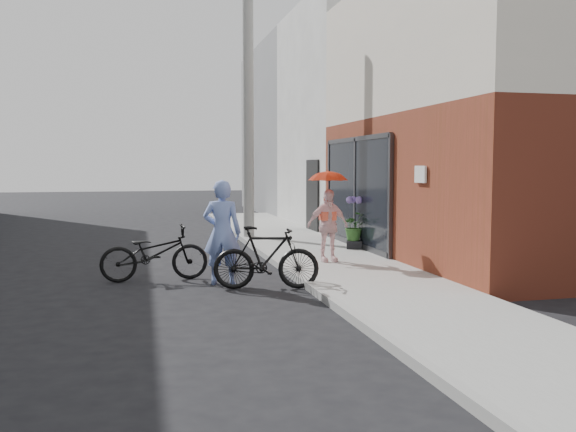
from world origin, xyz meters
name	(u,v)px	position (x,y,z in m)	size (l,w,h in m)	color
ground	(246,287)	(0.00, 0.00, 0.00)	(80.00, 80.00, 0.00)	black
sidewalk	(331,260)	(2.10, 2.00, 0.06)	(2.20, 24.00, 0.12)	#999993
curb	(276,262)	(0.94, 2.00, 0.06)	(0.12, 24.00, 0.12)	#9E9E99
brick_building	(554,119)	(7.19, 2.01, 2.99)	(8.09, 8.00, 6.00)	#AC442C
plaster_building	(415,120)	(7.20, 9.00, 3.50)	(8.00, 6.00, 7.00)	white
east_building_far	(346,131)	(7.20, 16.00, 3.50)	(8.00, 8.00, 7.00)	gray
utility_pole	(248,107)	(1.10, 6.00, 3.50)	(0.28, 0.28, 7.00)	#9E9E99
officer	(222,232)	(-0.35, 0.28, 0.87)	(0.63, 0.42, 1.74)	#7F99E3
bike_left	(154,253)	(-1.43, 0.89, 0.48)	(0.63, 1.81, 0.95)	black
bike_right	(266,258)	(0.28, -0.27, 0.51)	(0.48, 1.69, 1.01)	black
kimono_woman	(328,225)	(1.86, 1.51, 0.82)	(0.82, 0.34, 1.40)	#FFD5D7
parasol	(328,173)	(1.86, 1.51, 1.83)	(0.72, 0.72, 0.63)	#E4411A
planter	(354,244)	(3.00, 3.15, 0.21)	(0.34, 0.34, 0.18)	black
potted_plant	(354,226)	(3.00, 3.15, 0.62)	(0.59, 0.51, 0.65)	#336528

